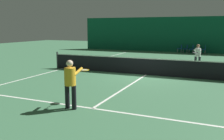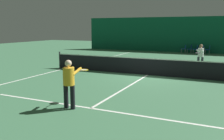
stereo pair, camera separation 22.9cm
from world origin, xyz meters
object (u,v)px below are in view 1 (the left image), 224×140
courtside_chair_0 (180,48)px  courtside_chair_3 (198,49)px  courtside_chair_4 (204,49)px  player_near (71,80)px  player_far (198,54)px  courtside_chair_1 (186,48)px  courtside_chair_2 (192,48)px  tennis_net (146,66)px

courtside_chair_0 → courtside_chair_3: (1.77, 0.00, 0.00)m
courtside_chair_3 → courtside_chair_4: (0.59, 0.00, 0.00)m
player_near → player_far: 10.63m
player_far → courtside_chair_1: bearing=-163.8°
courtside_chair_2 → courtside_chair_3: (0.59, 0.00, 0.00)m
tennis_net → courtside_chair_2: (1.05, 13.61, -0.03)m
courtside_chair_4 → player_near: bearing=-8.1°
player_far → courtside_chair_0: player_far is taller
player_far → courtside_chair_3: bearing=-170.4°
courtside_chair_0 → courtside_chair_1: size_ratio=1.00×
courtside_chair_3 → courtside_chair_4: 0.59m
player_near → courtside_chair_4: size_ratio=1.91×
courtside_chair_1 → courtside_chair_3: size_ratio=1.00×
courtside_chair_0 → courtside_chair_3: 1.77m
courtside_chair_3 → courtside_chair_0: bearing=-90.0°
player_far → courtside_chair_2: (-1.36, 10.09, -0.43)m
player_near → courtside_chair_1: player_near is taller
courtside_chair_4 → tennis_net: bearing=-9.3°
courtside_chair_0 → courtside_chair_4: 2.36m
courtside_chair_2 → courtside_chair_1: bearing=-90.0°
tennis_net → courtside_chair_2: 13.65m
player_far → courtside_chair_4: (-0.18, 10.09, -0.43)m
player_far → courtside_chair_1: (-1.96, 10.09, -0.43)m
player_near → courtside_chair_1: 20.30m
player_near → courtside_chair_0: size_ratio=1.91×
tennis_net → player_near: (-0.64, -6.66, 0.43)m
tennis_net → courtside_chair_2: tennis_net is taller
courtside_chair_0 → courtside_chair_1: same height
courtside_chair_0 → player_far: bearing=14.2°
player_near → courtside_chair_4: 20.48m
courtside_chair_3 → player_near: bearing=-6.4°
courtside_chair_2 → player_near: bearing=-4.8°
courtside_chair_0 → courtside_chair_1: (0.59, 0.00, 0.00)m
tennis_net → player_near: 6.71m
tennis_net → courtside_chair_4: size_ratio=14.29×
player_near → courtside_chair_4: player_near is taller
player_near → courtside_chair_2: 20.34m
player_near → courtside_chair_2: bearing=-6.5°
courtside_chair_2 → courtside_chair_3: size_ratio=1.00×
courtside_chair_1 → courtside_chair_4: 1.77m
player_near → courtside_chair_0: player_near is taller
player_far → courtside_chair_2: player_far is taller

